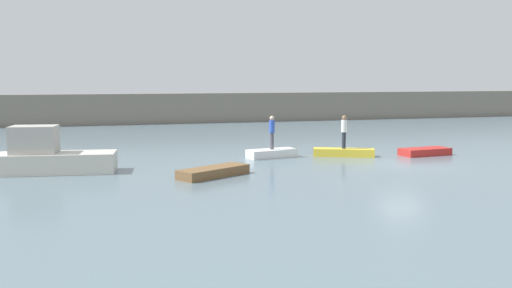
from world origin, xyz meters
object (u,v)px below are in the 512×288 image
Objects in this scene: rowboat_brown at (213,172)px; motorboat at (50,156)px; rowboat_yellow at (344,152)px; person_white_shirt at (344,130)px; person_blue_shirt at (272,130)px; rowboat_white at (272,153)px; rowboat_red at (425,152)px.

motorboat is at bearing 126.75° from rowboat_brown.
person_white_shirt is at bearing -156.80° from rowboat_yellow.
motorboat is 1.61× the size of rowboat_brown.
motorboat is at bearing -170.45° from person_blue_shirt.
motorboat is at bearing 178.88° from rowboat_white.
rowboat_brown is at bearing -141.91° from rowboat_white.
motorboat is 2.03× the size of rowboat_white.
rowboat_brown is at bearing -131.24° from person_blue_shirt.
person_blue_shirt is (-4.09, 0.67, 1.31)m from rowboat_yellow.
person_blue_shirt is (4.37, 4.98, 1.32)m from rowboat_brown.
rowboat_yellow is 4.81m from rowboat_red.
person_blue_shirt is at bearing 170.77° from person_white_shirt.
person_white_shirt is at bearing 163.53° from rowboat_red.
rowboat_red is at bearing 12.74° from rowboat_yellow.
person_blue_shirt is at bearing 9.55° from motorboat.
person_white_shirt reaches higher than rowboat_white.
motorboat is at bearing -175.33° from person_white_shirt.
rowboat_red is at bearing 1.14° from motorboat.
rowboat_yellow reaches higher than rowboat_brown.
person_white_shirt is (-0.00, 0.00, 1.29)m from rowboat_yellow.
person_white_shirt reaches higher than rowboat_brown.
rowboat_yellow is 1.82× the size of person_blue_shirt.
rowboat_brown is 13.63m from rowboat_red.
rowboat_white is (11.56, 1.95, -0.56)m from motorboat.
person_white_shirt reaches higher than rowboat_red.
rowboat_white is at bearing 18.39° from rowboat_brown.
rowboat_yellow is (8.46, 4.31, 0.01)m from rowboat_brown.
rowboat_red is 4.99m from person_white_shirt.
rowboat_yellow is at bearing 4.67° from motorboat.
person_white_shirt is (4.09, -0.67, 1.29)m from rowboat_white.
person_blue_shirt is (0.00, 0.00, 1.30)m from rowboat_white.
rowboat_brown is 1.02× the size of rowboat_yellow.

